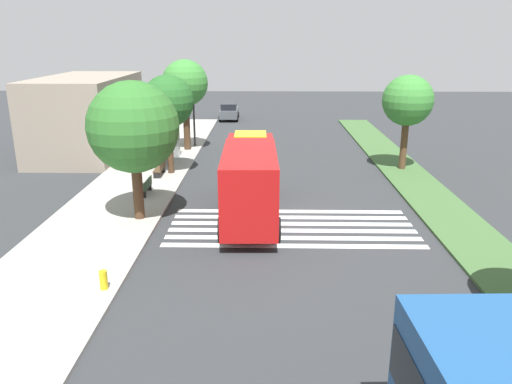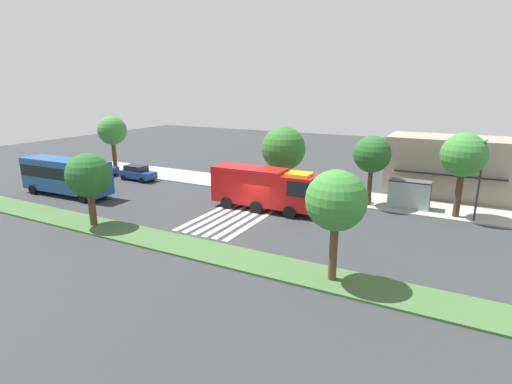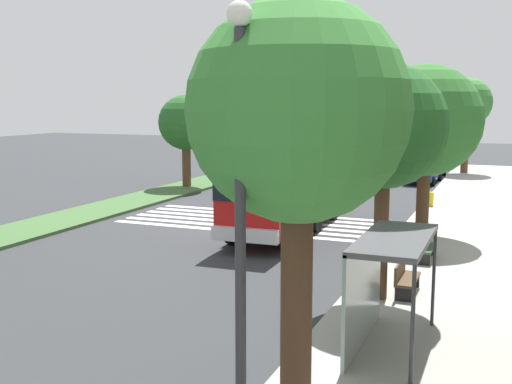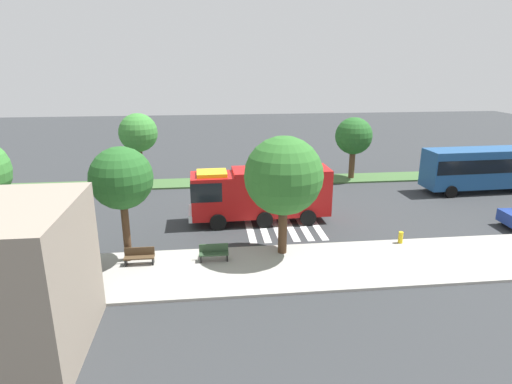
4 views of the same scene
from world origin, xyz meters
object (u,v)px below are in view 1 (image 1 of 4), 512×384
bench_west_of_shelter (146,186)px  fire_hydrant (104,280)px  median_tree_west (408,101)px  fire_truck (250,176)px  street_lamp (193,98)px  sidewalk_tree_center (168,102)px  parked_car_east (229,111)px  sidewalk_tree_west (133,128)px  bench_near_shelter (160,169)px  bus_stop_shelter (170,137)px  sidewalk_tree_east (185,84)px

bench_west_of_shelter → fire_hydrant: 11.26m
bench_west_of_shelter → median_tree_west: median_tree_west is taller
fire_truck → median_tree_west: size_ratio=1.54×
fire_truck → median_tree_west: (9.13, -10.04, 2.59)m
street_lamp → median_tree_west: 16.71m
fire_truck → sidewalk_tree_center: 9.84m
fire_truck → parked_car_east: fire_truck is taller
parked_car_east → median_tree_west: median_tree_west is taller
street_lamp → median_tree_west: bearing=-115.3°
fire_hydrant → sidewalk_tree_west: bearing=3.9°
median_tree_west → sidewalk_tree_center: bearing=95.1°
street_lamp → bench_near_shelter: bearing=173.9°
street_lamp → sidewalk_tree_center: (-8.52, 0.40, 0.72)m
fire_hydrant → fire_truck: bearing=-31.3°
street_lamp → median_tree_west: size_ratio=1.07×
bench_near_shelter → fire_hydrant: size_ratio=2.29×
fire_hydrant → sidewalk_tree_center: bearing=1.8°
bus_stop_shelter → bench_west_of_shelter: bearing=-179.9°
bench_near_shelter → median_tree_west: 16.72m
sidewalk_tree_center → fire_truck: bearing=-144.8°
bus_stop_shelter → sidewalk_tree_center: size_ratio=0.55×
parked_car_east → bench_near_shelter: bearing=172.0°
sidewalk_tree_west → fire_hydrant: bearing=-176.1°
parked_car_east → sidewalk_tree_east: size_ratio=0.64×
bus_stop_shelter → sidewalk_tree_center: sidewalk_tree_center is taller
sidewalk_tree_west → median_tree_west: bearing=-57.2°
parked_car_east → bus_stop_shelter: bus_stop_shelter is taller
parked_car_east → sidewalk_tree_center: bearing=173.2°
sidewalk_tree_east → fire_hydrant: 23.55m
sidewalk_tree_west → fire_hydrant: sidewalk_tree_west is taller
street_lamp → sidewalk_tree_center: street_lamp is taller
bench_west_of_shelter → street_lamp: 13.68m
median_tree_west → street_lamp: bearing=64.7°
sidewalk_tree_west → parked_car_east: bearing=-4.0°
parked_car_east → median_tree_west: size_ratio=0.71×
fire_truck → sidewalk_tree_west: bearing=97.5°
bench_west_of_shelter → fire_hydrant: bench_west_of_shelter is taller
sidewalk_tree_east → bench_west_of_shelter: bearing=177.2°
street_lamp → parked_car_east: bearing=-7.2°
sidewalk_tree_west → bus_stop_shelter: bearing=2.9°
bench_near_shelter → sidewalk_tree_west: bearing=-175.8°
sidewalk_tree_center → fire_hydrant: sidewalk_tree_center is taller
bench_near_shelter → sidewalk_tree_center: bearing=-40.5°
fire_hydrant → bench_west_of_shelter: bearing=5.5°
parked_car_east → median_tree_west: (-21.34, -13.30, 3.75)m
street_lamp → sidewalk_tree_center: bearing=177.3°
bench_near_shelter → sidewalk_tree_east: size_ratio=0.23×
bench_west_of_shelter → sidewalk_tree_west: sidewalk_tree_west is taller
bus_stop_shelter → sidewalk_tree_west: 12.23m
parked_car_east → bus_stop_shelter: bearing=170.6°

